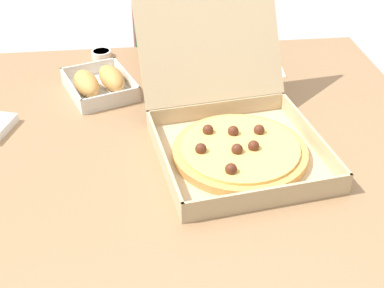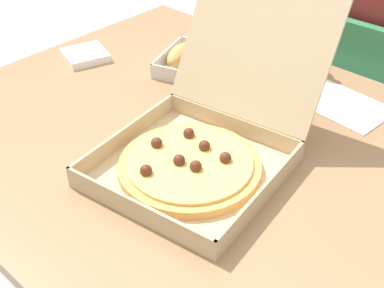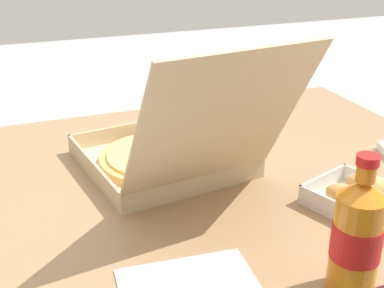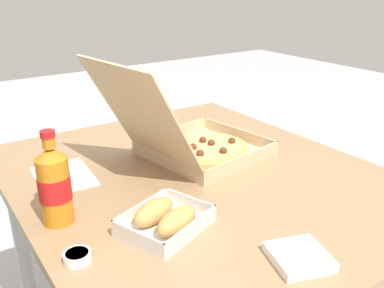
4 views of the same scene
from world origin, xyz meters
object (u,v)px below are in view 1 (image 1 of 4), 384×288
Objects in this scene: dipping_sauce_cup at (101,54)px; paper_menu at (244,66)px; chair at (187,86)px; cola_bottle at (159,26)px; pizza_box_open at (233,127)px; bread_side_box at (99,82)px; diner_person at (184,26)px.

paper_menu is at bearing -14.81° from dipping_sauce_cup.
chair is 3.95× the size of paper_menu.
paper_menu is at bearing -73.56° from chair.
cola_bottle reaches higher than chair.
dipping_sauce_cup is at bearing 120.95° from pizza_box_open.
bread_side_box reaches higher than dipping_sauce_cup.
cola_bottle reaches higher than bread_side_box.
dipping_sauce_cup is (-0.00, 0.21, -0.01)m from bread_side_box.
bread_side_box is at bearing -160.55° from paper_menu.
diner_person is 5.48× the size of paper_menu.
pizza_box_open is at bearing -59.05° from dipping_sauce_cup.
paper_menu is (0.39, 0.10, -0.02)m from bread_side_box.
chair is at bearing 91.28° from pizza_box_open.
bread_side_box reaches higher than paper_menu.
chair is 3.71× the size of cola_bottle.
diner_person is at bearing 52.29° from dipping_sauce_cup.
chair is at bearing 111.26° from paper_menu.
pizza_box_open is at bearing -88.72° from chair.
pizza_box_open is at bearing -88.72° from diner_person.
chair is 1.54× the size of pizza_box_open.
diner_person is 5.02× the size of bread_side_box.
paper_menu is 3.75× the size of dipping_sauce_cup.
diner_person is 0.45m from dipping_sauce_cup.
chair is at bearing -88.75° from diner_person.
bread_side_box is at bearing -131.35° from cola_bottle.
chair is 3.62× the size of bread_side_box.
diner_person reaches higher than chair.
diner_person is 5.14× the size of cola_bottle.
paper_menu is (0.12, -0.46, 0.06)m from diner_person.
cola_bottle is 0.19m from dipping_sauce_cup.
cola_bottle is at bearing 48.65° from bread_side_box.
bread_side_box is (-0.29, 0.28, -0.02)m from pizza_box_open.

